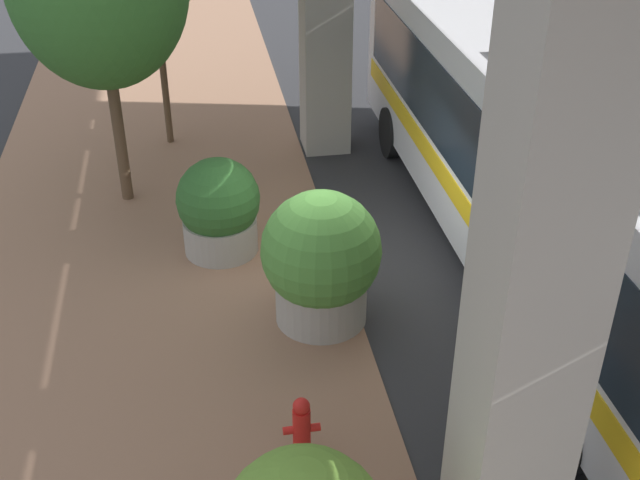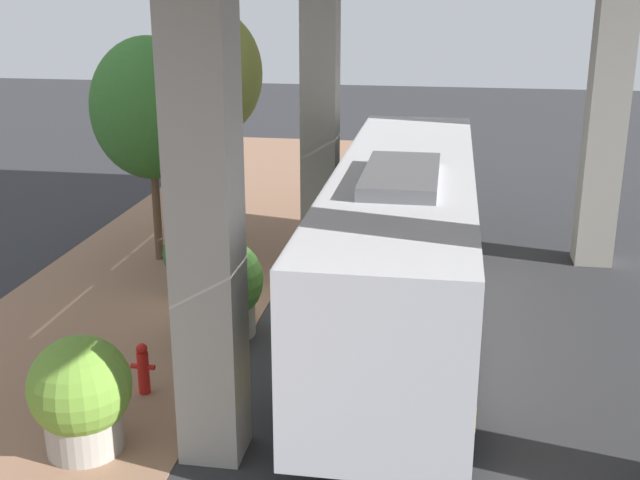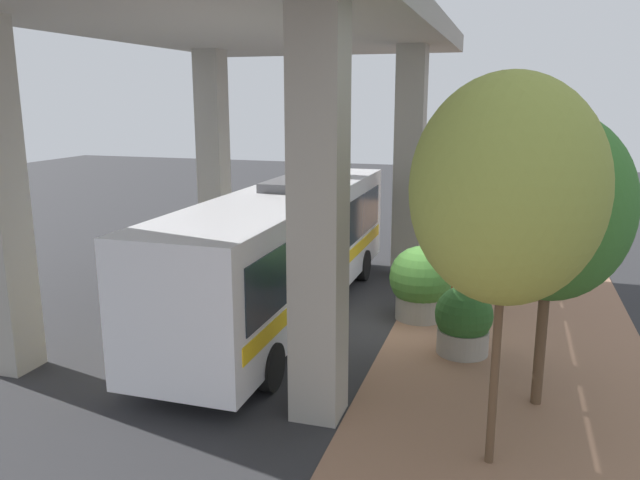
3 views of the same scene
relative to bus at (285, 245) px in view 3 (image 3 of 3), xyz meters
name	(u,v)px [view 3 (image 3 of 3)]	position (x,y,z in m)	size (l,w,h in m)	color
ground_plane	(393,326)	(-2.96, -0.03, -1.97)	(80.00, 80.00, 0.00)	#2D2D30
sidewalk_strip	(514,339)	(-5.96, -0.03, -1.96)	(6.00, 40.00, 0.02)	#936B51
overpass	(245,51)	(1.04, -0.03, 4.99)	(9.40, 17.91, 8.03)	#9E998E
bus	(285,245)	(0.00, 0.00, 0.00)	(2.76, 12.19, 3.63)	silver
fire_hydrant	(454,277)	(-4.19, -3.48, -1.49)	(0.42, 0.20, 0.95)	red
planter_front	(468,250)	(-4.43, -5.30, -1.03)	(1.54, 1.54, 1.85)	#9E998E
planter_middle	(463,322)	(-4.81, 1.23, -1.19)	(1.33, 1.33, 1.62)	#9E998E
planter_back	(420,283)	(-3.52, -0.83, -0.98)	(1.67, 1.67, 1.99)	#9E998E
street_tree_near	(507,191)	(-5.60, 5.65, 2.50)	(2.88, 2.88, 6.21)	brown
street_tree_far	(552,207)	(-6.39, 3.30, 1.90)	(2.88, 2.88, 5.61)	brown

